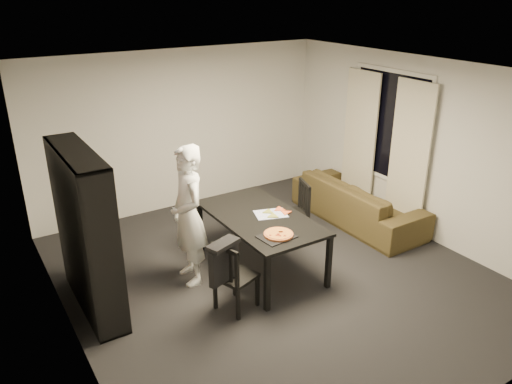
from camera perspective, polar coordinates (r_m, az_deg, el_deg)
room at (r=6.00m, az=2.43°, el=1.16°), size 5.01×5.51×2.61m
window_pane at (r=7.94m, az=14.97°, el=7.31°), size 0.02×1.40×1.60m
window_frame at (r=7.94m, az=14.95°, el=7.30°), size 0.03×1.52×1.72m
curtain_left at (r=7.65m, az=17.07°, el=3.75°), size 0.03×0.70×2.25m
curtain_right at (r=8.33m, az=11.74°, el=5.78°), size 0.03×0.70×2.25m
bookshelf at (r=5.87m, az=-18.84°, el=-4.39°), size 0.35×1.50×1.90m
dining_table at (r=6.43m, az=0.48°, el=-3.30°), size 1.00×1.80×0.75m
chair_left at (r=5.68m, az=-2.86°, el=-9.24°), size 0.52×0.52×0.87m
chair_right at (r=7.20m, az=4.72°, el=-1.86°), size 0.53×0.53×0.92m
draped_jacket at (r=5.49m, az=-3.72°, el=-7.77°), size 0.42×0.29×0.48m
person at (r=6.14m, az=-7.74°, el=-2.70°), size 0.48×0.69×1.78m
baking_tray at (r=5.88m, az=2.36°, el=-5.12°), size 0.43×0.36×0.01m
pepperoni_pizza at (r=5.89m, az=2.59°, el=-4.83°), size 0.35×0.35×0.03m
kitchen_towel at (r=6.45m, az=1.69°, el=-2.53°), size 0.47×0.41×0.01m
pizza_slices at (r=6.47m, az=2.34°, el=-2.33°), size 0.41×0.36×0.01m
sofa at (r=8.02m, az=11.55°, el=-1.07°), size 0.89×2.29×0.67m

